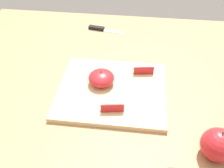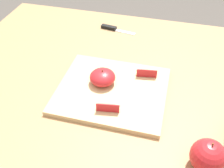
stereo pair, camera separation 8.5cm
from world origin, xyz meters
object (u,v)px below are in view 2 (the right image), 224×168
apple_half_skin_up (102,77)px  whole_apple_crimson (208,156)px  cutting_board (112,90)px  paring_knife (112,28)px  apple_wedge_back (108,105)px  apple_wedge_left (147,71)px

apple_half_skin_up → whole_apple_crimson: whole_apple_crimson is taller
cutting_board → paring_knife: 0.41m
apple_wedge_back → whole_apple_crimson: size_ratio=0.79×
apple_wedge_back → whole_apple_crimson: 0.31m
apple_wedge_left → apple_half_skin_up: bearing=-150.9°
cutting_board → apple_wedge_back: size_ratio=4.65×
paring_knife → apple_wedge_left: bearing=-55.7°
apple_wedge_left → paring_knife: size_ratio=0.47×
apple_half_skin_up → paring_knife: (-0.07, 0.37, -0.03)m
cutting_board → whole_apple_crimson: whole_apple_crimson is taller
whole_apple_crimson → apple_wedge_left: bearing=122.9°
cutting_board → paring_knife: cutting_board is taller
apple_wedge_left → paring_knife: 0.36m
cutting_board → apple_wedge_left: apple_wedge_left is taller
cutting_board → apple_half_skin_up: 0.05m
paring_knife → whole_apple_crimson: size_ratio=1.67×
cutting_board → paring_knife: (-0.10, 0.40, -0.00)m
apple_wedge_left → whole_apple_crimson: (0.20, -0.30, 0.01)m
apple_wedge_left → whole_apple_crimson: 0.36m
apple_wedge_left → cutting_board: bearing=-135.2°
apple_half_skin_up → apple_wedge_back: 0.12m
cutting_board → apple_half_skin_up: bearing=150.6°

